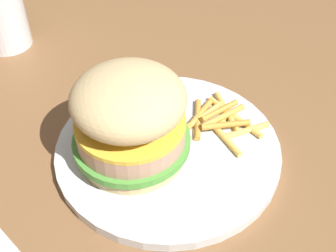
{
  "coord_description": "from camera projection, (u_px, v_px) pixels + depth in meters",
  "views": [
    {
      "loc": [
        0.17,
        0.29,
        0.37
      ],
      "look_at": [
        -0.02,
        0.01,
        0.04
      ],
      "focal_mm": 47.75,
      "sensor_mm": 36.0,
      "label": 1
    }
  ],
  "objects": [
    {
      "name": "ground_plane",
      "position": [
        148.0,
        153.0,
        0.5
      ],
      "size": [
        1.6,
        1.6,
        0.0
      ],
      "primitive_type": "plane",
      "color": "brown"
    },
    {
      "name": "plate",
      "position": [
        168.0,
        149.0,
        0.5
      ],
      "size": [
        0.25,
        0.25,
        0.01
      ],
      "primitive_type": "cylinder",
      "color": "silver",
      "rests_on": "ground_plane"
    },
    {
      "name": "sandwich",
      "position": [
        130.0,
        119.0,
        0.45
      ],
      "size": [
        0.13,
        0.13,
        0.11
      ],
      "color": "tan",
      "rests_on": "plate"
    },
    {
      "name": "fries_pile",
      "position": [
        219.0,
        120.0,
        0.52
      ],
      "size": [
        0.11,
        0.1,
        0.01
      ],
      "color": "#E5B251",
      "rests_on": "plate"
    }
  ]
}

